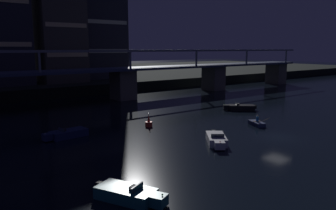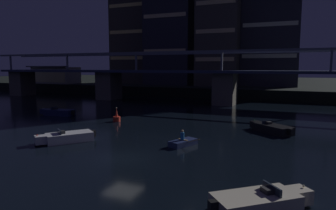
{
  "view_description": "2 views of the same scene",
  "coord_description": "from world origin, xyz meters",
  "views": [
    {
      "loc": [
        -30.8,
        -21.02,
        9.66
      ],
      "look_at": [
        -5.59,
        12.67,
        2.44
      ],
      "focal_mm": 35.36,
      "sensor_mm": 36.0,
      "label": 1
    },
    {
      "loc": [
        11.29,
        -18.52,
        6.58
      ],
      "look_at": [
        -0.84,
        10.55,
        2.65
      ],
      "focal_mm": 32.5,
      "sensor_mm": 36.0,
      "label": 2
    }
  ],
  "objects": [
    {
      "name": "ground_plane",
      "position": [
        0.0,
        0.0,
        0.0
      ],
      "size": [
        400.0,
        400.0,
        0.0
      ],
      "primitive_type": "plane",
      "color": "black"
    },
    {
      "name": "far_riverbank",
      "position": [
        0.0,
        82.5,
        1.1
      ],
      "size": [
        240.0,
        80.0,
        2.2
      ],
      "primitive_type": "cube",
      "color": "black",
      "rests_on": "ground"
    },
    {
      "name": "river_bridge",
      "position": [
        0.0,
        34.5,
        4.17
      ],
      "size": [
        102.21,
        6.4,
        9.38
      ],
      "color": "#605B51",
      "rests_on": "ground"
    },
    {
      "name": "tower_central",
      "position": [
        -5.41,
        54.17,
        17.68
      ],
      "size": [
        9.49,
        12.06,
        31.26
      ],
      "color": "#423D38",
      "rests_on": "far_riverbank"
    },
    {
      "name": "tower_east_tall",
      "position": [
        5.65,
        59.04,
        19.45
      ],
      "size": [
        12.53,
        13.05,
        34.8
      ],
      "color": "#282833",
      "rests_on": "far_riverbank"
    },
    {
      "name": "speedboat_near_left",
      "position": [
        -7.1,
        2.31,
        0.41
      ],
      "size": [
        4.03,
        4.67,
        1.16
      ],
      "color": "silver",
      "rests_on": "ground"
    },
    {
      "name": "speedboat_near_center",
      "position": [
        -18.6,
        13.81,
        0.41
      ],
      "size": [
        5.23,
        2.21,
        1.16
      ],
      "color": "#19234C",
      "rests_on": "ground"
    },
    {
      "name": "speedboat_mid_left",
      "position": [
        -20.86,
        -3.53,
        0.41
      ],
      "size": [
        3.4,
        4.94,
        1.16
      ],
      "color": "#196066",
      "rests_on": "ground"
    },
    {
      "name": "speedboat_mid_center",
      "position": [
        9.33,
        13.48,
        0.41
      ],
      "size": [
        4.59,
        4.14,
        1.16
      ],
      "color": "black",
      "rests_on": "ground"
    },
    {
      "name": "channel_buoy",
      "position": [
        -8.55,
        12.75,
        0.48
      ],
      "size": [
        0.9,
        0.9,
        1.76
      ],
      "color": "red",
      "rests_on": "ground"
    },
    {
      "name": "dinghy_with_paddler",
      "position": [
        2.83,
        5.06,
        0.28
      ],
      "size": [
        2.69,
        2.82,
        1.36
      ],
      "color": "#19234C",
      "rests_on": "ground"
    }
  ]
}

